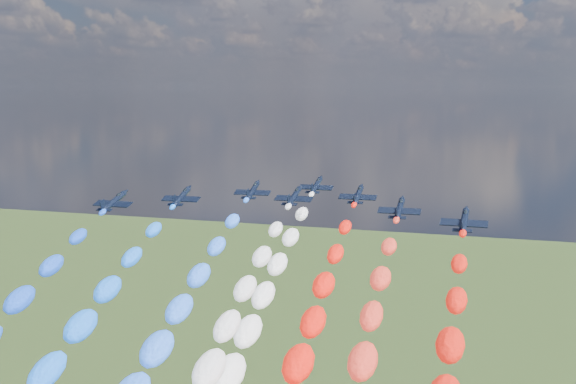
% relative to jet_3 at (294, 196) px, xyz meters
% --- Properties ---
extents(jet_0, '(8.59, 11.34, 5.55)m').
position_rel_jet_3_xyz_m(jet_0, '(-32.76, -16.58, 0.00)').
color(jet_0, black).
extents(jet_1, '(8.37, 11.19, 5.55)m').
position_rel_jet_3_xyz_m(jet_1, '(-22.45, -7.01, 0.00)').
color(jet_1, black).
extents(jet_2, '(8.56, 11.32, 5.55)m').
position_rel_jet_3_xyz_m(jet_2, '(-11.06, 5.34, 0.00)').
color(jet_2, black).
extents(jet_3, '(8.23, 11.09, 5.55)m').
position_rel_jet_3_xyz_m(jet_3, '(0.00, 0.00, 0.00)').
color(jet_3, black).
extents(jet_4, '(8.17, 11.05, 5.55)m').
position_rel_jet_3_xyz_m(jet_4, '(0.45, 17.02, 0.00)').
color(jet_4, black).
extents(jet_5, '(8.09, 10.99, 5.55)m').
position_rel_jet_3_xyz_m(jet_5, '(12.45, 5.77, 0.00)').
color(jet_5, black).
extents(jet_6, '(8.03, 10.94, 5.55)m').
position_rel_jet_3_xyz_m(jet_6, '(23.09, -8.31, 0.00)').
color(jet_6, black).
extents(jet_7, '(8.40, 11.21, 5.55)m').
position_rel_jet_3_xyz_m(jet_7, '(35.27, -16.87, 0.00)').
color(jet_7, black).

